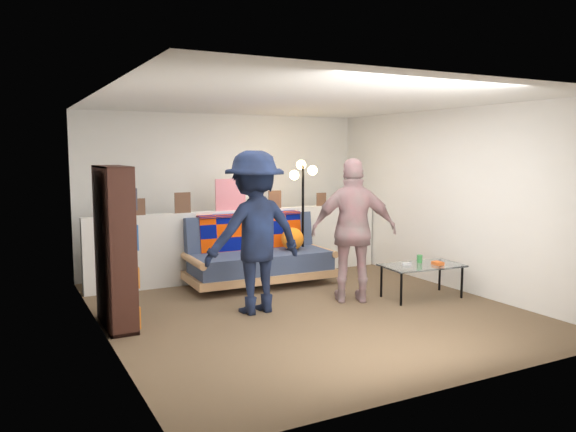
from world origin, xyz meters
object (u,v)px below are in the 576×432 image
object	(u,v)px
person_left	(254,232)
floor_lamp	(303,195)
person_right	(354,231)
bookshelf	(115,252)
coffee_table	(422,267)
futon_sofa	(259,256)

from	to	relation	value
person_left	floor_lamp	bearing A→B (deg)	-141.34
person_right	bookshelf	bearing A→B (deg)	19.70
bookshelf	coffee_table	distance (m)	3.70
bookshelf	floor_lamp	xyz separation A→B (m)	(2.85, 1.10, 0.43)
coffee_table	person_right	world-z (taller)	person_right
futon_sofa	person_left	size ratio (longest dim) A/B	1.10
bookshelf	coffee_table	bearing A→B (deg)	-9.14
futon_sofa	bookshelf	world-z (taller)	bookshelf
futon_sofa	person_right	bearing A→B (deg)	-64.70
floor_lamp	futon_sofa	bearing A→B (deg)	-174.26
futon_sofa	person_left	bearing A→B (deg)	-116.79
person_right	coffee_table	bearing A→B (deg)	-169.26
coffee_table	person_right	xyz separation A→B (m)	(-0.87, 0.25, 0.49)
bookshelf	person_left	size ratio (longest dim) A/B	0.91
coffee_table	floor_lamp	bearing A→B (deg)	115.10
futon_sofa	coffee_table	size ratio (longest dim) A/B	1.93
floor_lamp	person_left	world-z (taller)	person_left
futon_sofa	person_left	world-z (taller)	person_left
coffee_table	person_left	distance (m)	2.23
floor_lamp	person_right	bearing A→B (deg)	-93.34
person_left	bookshelf	bearing A→B (deg)	-12.18
bookshelf	floor_lamp	size ratio (longest dim) A/B	0.99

